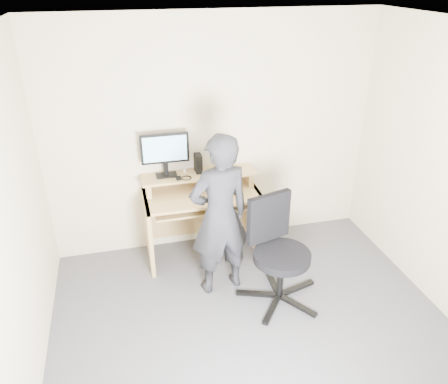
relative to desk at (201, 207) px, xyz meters
name	(u,v)px	position (x,y,z in m)	size (l,w,h in m)	color
ground	(262,347)	(0.20, -1.53, -0.55)	(3.50, 3.50, 0.00)	#4C4D51
back_wall	(214,137)	(0.20, 0.22, 0.70)	(3.50, 0.02, 2.50)	beige
ceiling	(280,33)	(0.20, -1.53, 1.95)	(3.50, 3.50, 0.02)	white
desk	(201,207)	(0.00, 0.00, 0.00)	(1.20, 0.60, 0.91)	tan
monitor	(165,151)	(-0.34, 0.09, 0.64)	(0.49, 0.14, 0.46)	black
external_drive	(198,163)	(0.00, 0.11, 0.46)	(0.07, 0.13, 0.20)	black
travel_mug	(218,164)	(0.20, 0.06, 0.46)	(0.09, 0.09, 0.19)	#BCBDC1
smartphone	(226,171)	(0.29, 0.04, 0.37)	(0.07, 0.13, 0.01)	black
charger	(179,178)	(-0.23, -0.03, 0.38)	(0.04, 0.04, 0.04)	black
headphones	(191,171)	(-0.07, 0.15, 0.37)	(0.16, 0.16, 0.02)	silver
keyboard	(207,204)	(0.03, -0.17, 0.12)	(0.46, 0.18, 0.03)	black
mouse	(235,193)	(0.33, -0.18, 0.22)	(0.10, 0.06, 0.04)	black
office_chair	(277,247)	(0.53, -0.92, 0.00)	(0.80, 0.77, 1.00)	black
person	(220,216)	(0.05, -0.67, 0.26)	(0.59, 0.39, 1.61)	black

